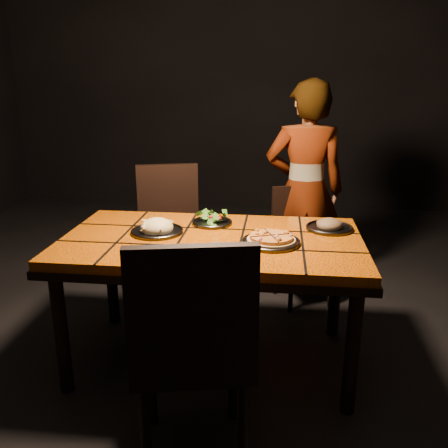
# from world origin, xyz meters

# --- Properties ---
(room_shell) EXTENTS (6.04, 7.04, 3.08)m
(room_shell) POSITION_xyz_m (0.00, 0.00, 1.50)
(room_shell) COLOR black
(room_shell) RESTS_ON ground
(dining_table) EXTENTS (1.62, 0.92, 0.75)m
(dining_table) POSITION_xyz_m (0.00, 0.00, 0.67)
(dining_table) COLOR #D86306
(dining_table) RESTS_ON ground
(chair_near) EXTENTS (0.55, 0.55, 1.03)m
(chair_near) POSITION_xyz_m (0.04, -0.80, 0.59)
(chair_near) COLOR black
(chair_near) RESTS_ON ground
(chair_far_left) EXTENTS (0.55, 0.55, 0.98)m
(chair_far_left) POSITION_xyz_m (-0.42, 0.80, 0.56)
(chair_far_left) COLOR black
(chair_far_left) RESTS_ON ground
(chair_far_right) EXTENTS (0.48, 0.48, 0.83)m
(chair_far_right) POSITION_xyz_m (0.52, 0.90, 0.47)
(chair_far_right) COLOR black
(chair_far_right) RESTS_ON ground
(diner) EXTENTS (0.59, 0.40, 1.57)m
(diner) POSITION_xyz_m (0.54, 1.02, 0.78)
(diner) COLOR brown
(diner) RESTS_ON ground
(plate_pizza) EXTENTS (0.32, 0.32, 0.04)m
(plate_pizza) POSITION_xyz_m (0.32, -0.06, 0.77)
(plate_pizza) COLOR #3A3A40
(plate_pizza) RESTS_ON dining_table
(plate_pasta) EXTENTS (0.29, 0.29, 0.09)m
(plate_pasta) POSITION_xyz_m (-0.31, 0.04, 0.77)
(plate_pasta) COLOR #3A3A40
(plate_pasta) RESTS_ON dining_table
(plate_salad) EXTENTS (0.23, 0.23, 0.07)m
(plate_salad) POSITION_xyz_m (-0.03, 0.24, 0.78)
(plate_salad) COLOR #3A3A40
(plate_salad) RESTS_ON dining_table
(plate_mushroom_a) EXTENTS (0.26, 0.26, 0.09)m
(plate_mushroom_a) POSITION_xyz_m (0.06, -0.27, 0.77)
(plate_mushroom_a) COLOR #3A3A40
(plate_mushroom_a) RESTS_ON dining_table
(plate_mushroom_b) EXTENTS (0.26, 0.26, 0.09)m
(plate_mushroom_b) POSITION_xyz_m (0.64, 0.22, 0.77)
(plate_mushroom_b) COLOR #3A3A40
(plate_mushroom_b) RESTS_ON dining_table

